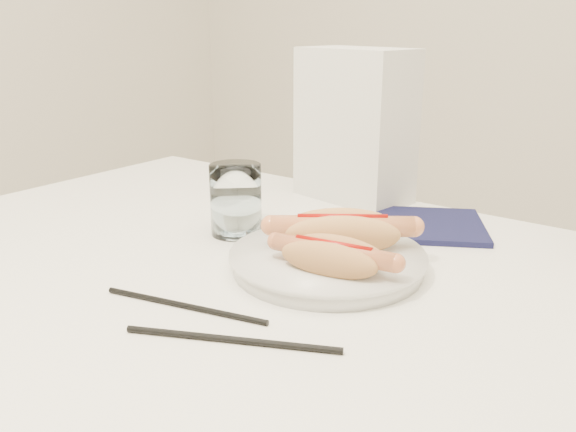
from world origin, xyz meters
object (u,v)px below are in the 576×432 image
Objects in this scene: table at (259,304)px; hotdog_left at (342,232)px; water_glass at (236,200)px; napkin_box at (355,126)px; plate at (327,262)px; hotdog_right at (333,257)px.

hotdog_left is (0.09, 0.07, 0.10)m from table.
napkin_box is (0.04, 0.28, 0.08)m from water_glass.
plate is 2.30× the size of water_glass.
napkin_box is (-0.15, 0.31, 0.12)m from plate.
plate is at bearing 24.65° from table.
plate is 1.46× the size of hotdog_left.
water_glass is 0.29m from napkin_box.
napkin_box reaches higher than plate.
table is at bearing -155.35° from plate.
hotdog_left is at bearing -51.57° from napkin_box.
table is 0.41m from napkin_box.
plate is 1.57× the size of hotdog_right.
hotdog_left reaches higher than hotdog_right.
water_glass reaches higher than hotdog_right.
water_glass is (-0.19, 0.04, 0.04)m from plate.
napkin_box is at bearing 81.24° from water_glass.
hotdog_left is at bearing 85.33° from plate.
table is at bearing -35.39° from water_glass.
table is 7.55× the size of hotdog_right.
water_glass reaches higher than table.
hotdog_left is at bearing 105.00° from hotdog_right.
hotdog_right is (0.04, -0.04, 0.03)m from plate.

